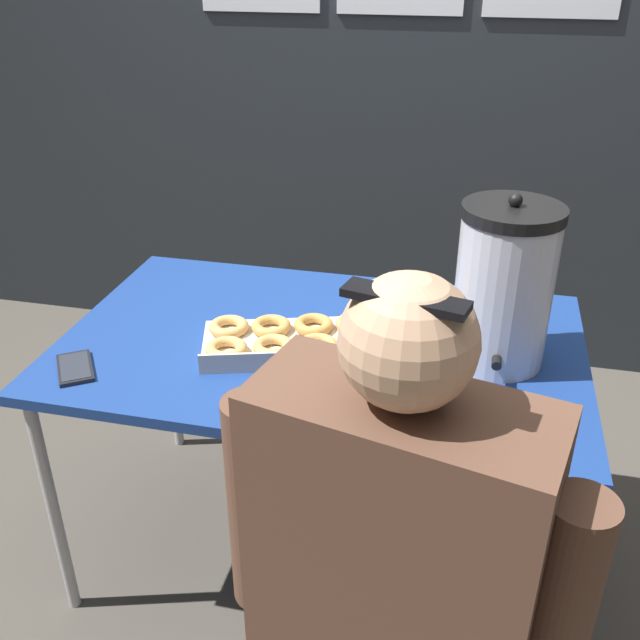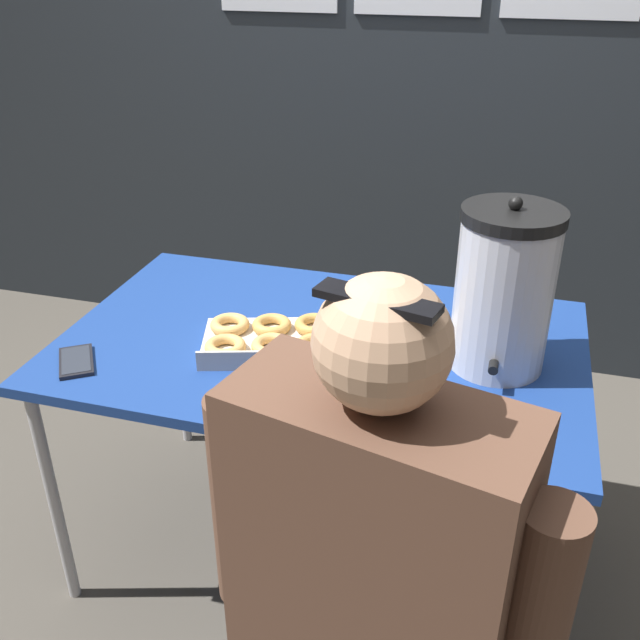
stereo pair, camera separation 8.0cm
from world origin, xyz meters
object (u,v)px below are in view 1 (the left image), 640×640
Objects in this scene: cell_phone at (75,368)px; donut_box at (310,340)px; person_seated at (390,614)px; coffee_urn at (504,286)px.

donut_box is at bearing -9.79° from cell_phone.
donut_box is 0.49× the size of person_seated.
donut_box reaches higher than cell_phone.
person_seated reaches higher than coffee_urn.
coffee_urn is at bearing -89.11° from person_seated.
coffee_urn is 2.59× the size of cell_phone.
donut_box is 0.50m from coffee_urn.
donut_box is at bearing -174.20° from coffee_urn.
coffee_urn reaches higher than cell_phone.
donut_box is 3.75× the size of cell_phone.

